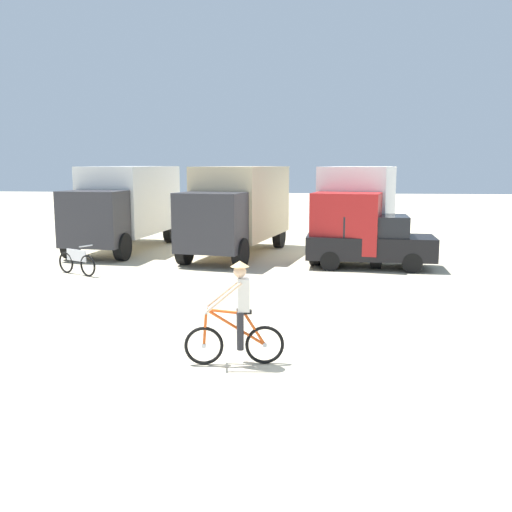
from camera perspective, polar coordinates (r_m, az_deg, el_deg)
ground_plane at (r=10.93m, az=-2.72°, el=-9.30°), size 120.00×120.00×0.00m
box_truck_white_box at (r=24.12m, az=-12.64°, el=5.08°), size 2.92×6.92×3.35m
box_truck_tan_camper at (r=22.13m, az=-1.77°, el=4.96°), size 3.52×7.06×3.35m
box_truck_avon_van at (r=22.35m, az=9.93°, el=4.87°), size 3.51×7.06×3.35m
sedan_parked at (r=19.73m, az=11.28°, el=1.40°), size 4.26×1.92×1.76m
cyclist_orange_shirt at (r=9.99m, az=-1.81°, el=-6.00°), size 1.72×0.54×1.82m
bicycle_spare at (r=19.00m, az=-17.20°, el=-0.59°), size 1.56×0.88×0.97m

